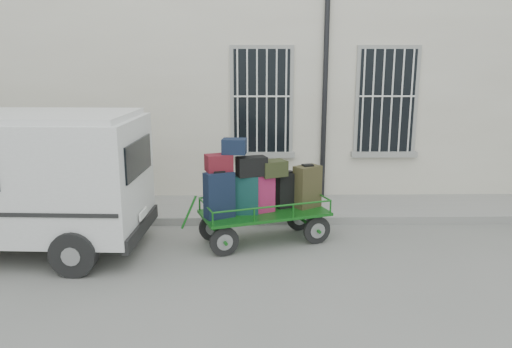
{
  "coord_description": "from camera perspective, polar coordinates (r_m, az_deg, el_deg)",
  "views": [
    {
      "loc": [
        -0.71,
        -7.83,
        3.16
      ],
      "look_at": [
        -0.56,
        1.0,
        1.1
      ],
      "focal_mm": 35.0,
      "sensor_mm": 36.0,
      "label": 1
    }
  ],
  "objects": [
    {
      "name": "luggage_cart",
      "position": [
        8.59,
        0.68,
        -2.26
      ],
      "size": [
        2.58,
        1.62,
        1.86
      ],
      "rotation": [
        0.0,
        0.0,
        0.32
      ],
      "color": "black",
      "rests_on": "ground"
    },
    {
      "name": "sidewalk",
      "position": [
        10.52,
        2.93,
        -3.97
      ],
      "size": [
        24.0,
        1.7,
        0.15
      ],
      "primitive_type": "cube",
      "color": "gray",
      "rests_on": "ground"
    },
    {
      "name": "ground",
      "position": [
        8.47,
        3.94,
        -8.82
      ],
      "size": [
        80.0,
        80.0,
        0.0
      ],
      "primitive_type": "plane",
      "color": "slate",
      "rests_on": "ground"
    },
    {
      "name": "building",
      "position": [
        13.35,
        2.11,
        12.41
      ],
      "size": [
        24.0,
        5.15,
        6.0
      ],
      "color": "beige",
      "rests_on": "ground"
    },
    {
      "name": "van",
      "position": [
        9.09,
        -27.11,
        0.02
      ],
      "size": [
        4.71,
        2.3,
        2.32
      ],
      "rotation": [
        0.0,
        0.0,
        -0.05
      ],
      "color": "silver",
      "rests_on": "ground"
    }
  ]
}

